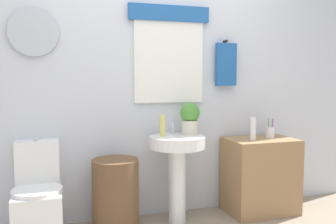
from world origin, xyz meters
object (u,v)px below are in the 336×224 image
Objects in this scene: potted_plant at (190,118)px; wooden_cabinet at (260,175)px; toilet at (38,201)px; toothbrush_cup at (270,132)px; lotion_bottle at (253,129)px; laundry_hamper at (116,195)px; soap_bottle at (162,125)px; pedestal_sink at (177,159)px.

wooden_cabinet is at bearing -4.97° from potted_plant.
toothbrush_cup reaches higher than toilet.
toothbrush_cup is at bearing -0.45° from toilet.
lotion_bottle reaches higher than toilet.
laundry_hamper is at bearing -174.97° from potted_plant.
laundry_hamper is at bearing -3.39° from toilet.
wooden_cabinet is 2.45× the size of potted_plant.
toilet reaches higher than wooden_cabinet.
wooden_cabinet is 0.47m from lotion_bottle.
soap_bottle reaches higher than toilet.
toothbrush_cup is at bearing -1.62° from soap_bottle.
pedestal_sink is 1.09× the size of wooden_cabinet.
potted_plant is (-0.69, 0.06, 0.57)m from wooden_cabinet.
wooden_cabinet is 3.77× the size of soap_bottle.
soap_bottle is at bearing 0.76° from toilet.
pedestal_sink is at bearing -156.80° from potted_plant.
lotion_bottle is at bearing -160.16° from wooden_cabinet.
toothbrush_cup is (0.22, 0.06, -0.05)m from lotion_bottle.
toilet is 2.14m from toothbrush_cup.
potted_plant is at bearing 1.05° from toilet.
potted_plant is (1.29, 0.02, 0.62)m from toilet.
lotion_bottle is at bearing -1.82° from laundry_hamper.
soap_bottle is at bearing -177.80° from potted_plant.
potted_plant is 1.55× the size of toothbrush_cup.
lotion_bottle is 0.24m from toothbrush_cup.
laundry_hamper is 0.70m from soap_bottle.
potted_plant is at bearing 177.14° from toothbrush_cup.
laundry_hamper is 2.85× the size of lotion_bottle.
toilet is 4.21× the size of toothbrush_cup.
soap_bottle reaches higher than lotion_bottle.
potted_plant is 0.60m from lotion_bottle.
toilet is 1.30× the size of laundry_hamper.
lotion_bottle is (0.84, -0.09, -0.05)m from soap_bottle.
toilet is at bearing 177.67° from lotion_bottle.
wooden_cabinet is (1.37, 0.00, 0.05)m from laundry_hamper.
toothbrush_cup is at bearing 0.77° from laundry_hamper.
toilet is 1.98m from wooden_cabinet.
soap_bottle is at bearing 157.38° from pedestal_sink.
pedestal_sink is 0.96m from toothbrush_cup.
toilet is at bearing -178.95° from potted_plant.
pedestal_sink is (1.15, -0.04, 0.27)m from toilet.
lotion_bottle is at bearing -6.12° from soap_bottle.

